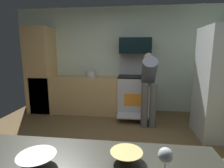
# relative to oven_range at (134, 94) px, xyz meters

# --- Properties ---
(ground_plane) EXTENTS (5.20, 4.80, 0.02)m
(ground_plane) POSITION_rel_oven_range_xyz_m (-0.44, -1.97, -0.51)
(ground_plane) COLOR brown
(wall_back) EXTENTS (5.20, 0.12, 2.60)m
(wall_back) POSITION_rel_oven_range_xyz_m (-0.44, 0.37, 0.80)
(wall_back) COLOR silver
(wall_back) RESTS_ON ground
(lower_cabinet_run) EXTENTS (2.40, 0.60, 0.90)m
(lower_cabinet_run) POSITION_rel_oven_range_xyz_m (-1.34, 0.01, -0.05)
(lower_cabinet_run) COLOR tan
(lower_cabinet_run) RESTS_ON ground
(cabinet_column) EXTENTS (0.60, 0.60, 2.10)m
(cabinet_column) POSITION_rel_oven_range_xyz_m (-2.34, 0.01, 0.55)
(cabinet_column) COLOR tan
(cabinet_column) RESTS_ON ground
(oven_range) EXTENTS (0.76, 1.00, 1.47)m
(oven_range) POSITION_rel_oven_range_xyz_m (0.00, 0.00, 0.00)
(oven_range) COLOR silver
(oven_range) RESTS_ON ground
(microwave) EXTENTS (0.74, 0.38, 0.37)m
(microwave) POSITION_rel_oven_range_xyz_m (0.00, 0.09, 1.15)
(microwave) COLOR black
(microwave) RESTS_ON oven_range
(person_cook) EXTENTS (0.31, 0.69, 1.50)m
(person_cook) POSITION_rel_oven_range_xyz_m (0.29, -0.57, 0.40)
(person_cook) COLOR #575757
(person_cook) RESTS_ON ground
(mixing_bowl_large) EXTENTS (0.19, 0.19, 0.06)m
(mixing_bowl_large) POSITION_rel_oven_range_xyz_m (-0.07, -3.28, 0.42)
(mixing_bowl_large) COLOR #DFCC71
(mixing_bowl_large) RESTS_ON counter_island
(mixing_bowl_prep) EXTENTS (0.21, 0.21, 0.07)m
(mixing_bowl_prep) POSITION_rel_oven_range_xyz_m (-0.55, -3.39, 0.43)
(mixing_bowl_prep) COLOR white
(mixing_bowl_prep) RESTS_ON counter_island
(wine_glass_mid) EXTENTS (0.07, 0.07, 0.16)m
(wine_glass_mid) POSITION_rel_oven_range_xyz_m (0.13, -3.41, 0.51)
(wine_glass_mid) COLOR silver
(wine_glass_mid) RESTS_ON counter_island
(stock_pot) EXTENTS (0.25, 0.25, 0.15)m
(stock_pot) POSITION_rel_oven_range_xyz_m (-1.07, 0.01, 0.47)
(stock_pot) COLOR #B7BABF
(stock_pot) RESTS_ON lower_cabinet_run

